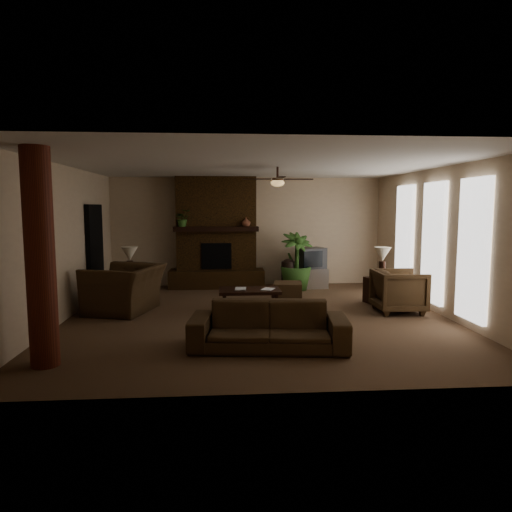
{
  "coord_description": "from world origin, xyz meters",
  "views": [
    {
      "loc": [
        -0.64,
        -8.23,
        2.05
      ],
      "look_at": [
        0.0,
        0.4,
        1.1
      ],
      "focal_mm": 31.51,
      "sensor_mm": 36.0,
      "label": 1
    }
  ],
  "objects": [
    {
      "name": "room_shell",
      "position": [
        0.0,
        0.0,
        1.4
      ],
      "size": [
        7.0,
        7.0,
        7.0
      ],
      "color": "brown",
      "rests_on": "ground"
    },
    {
      "name": "fireplace",
      "position": [
        -0.8,
        3.22,
        1.16
      ],
      "size": [
        2.4,
        0.7,
        2.8
      ],
      "color": "#472C13",
      "rests_on": "ground"
    },
    {
      "name": "windows",
      "position": [
        3.45,
        0.2,
        1.35
      ],
      "size": [
        0.08,
        3.65,
        2.35
      ],
      "color": "white",
      "rests_on": "ground"
    },
    {
      "name": "log_column",
      "position": [
        -2.95,
        -2.4,
        1.4
      ],
      "size": [
        0.36,
        0.36,
        2.8
      ],
      "primitive_type": "cylinder",
      "color": "#612718",
      "rests_on": "ground"
    },
    {
      "name": "doorway",
      "position": [
        -3.44,
        1.8,
        1.05
      ],
      "size": [
        0.1,
        1.0,
        2.1
      ],
      "primitive_type": "cube",
      "color": "black",
      "rests_on": "ground"
    },
    {
      "name": "ceiling_fan",
      "position": [
        0.4,
        0.3,
        2.53
      ],
      "size": [
        1.35,
        1.35,
        0.37
      ],
      "color": "#311D16",
      "rests_on": "ceiling"
    },
    {
      "name": "sofa",
      "position": [
        0.01,
        -1.89,
        0.44
      ],
      "size": [
        2.33,
        0.91,
        0.89
      ],
      "primitive_type": "imported",
      "rotation": [
        0.0,
        0.0,
        -0.11
      ],
      "color": "#43301C",
      "rests_on": "ground"
    },
    {
      "name": "armchair_left",
      "position": [
        -2.57,
        0.61,
        0.61
      ],
      "size": [
        1.24,
        1.58,
        1.21
      ],
      "primitive_type": "imported",
      "rotation": [
        0.0,
        0.0,
        -1.85
      ],
      "color": "#43301C",
      "rests_on": "ground"
    },
    {
      "name": "armchair_right",
      "position": [
        2.78,
        0.15,
        0.46
      ],
      "size": [
        0.86,
        0.91,
        0.92
      ],
      "primitive_type": "imported",
      "rotation": [
        0.0,
        0.0,
        1.55
      ],
      "color": "#43301C",
      "rests_on": "ground"
    },
    {
      "name": "coffee_table",
      "position": [
        -0.12,
        0.5,
        0.37
      ],
      "size": [
        1.2,
        0.7,
        0.43
      ],
      "color": "black",
      "rests_on": "ground"
    },
    {
      "name": "ottoman",
      "position": [
        0.77,
        1.39,
        0.2
      ],
      "size": [
        0.68,
        0.68,
        0.4
      ],
      "primitive_type": "cube",
      "rotation": [
        0.0,
        0.0,
        -0.14
      ],
      "color": "#43301C",
      "rests_on": "ground"
    },
    {
      "name": "tv_stand",
      "position": [
        1.57,
        2.93,
        0.25
      ],
      "size": [
        0.85,
        0.51,
        0.5
      ],
      "primitive_type": "cube",
      "rotation": [
        0.0,
        0.0,
        0.01
      ],
      "color": "silver",
      "rests_on": "ground"
    },
    {
      "name": "tv",
      "position": [
        1.59,
        2.91,
        0.76
      ],
      "size": [
        0.77,
        0.7,
        0.52
      ],
      "color": "#353638",
      "rests_on": "tv_stand"
    },
    {
      "name": "floor_vase",
      "position": [
        0.97,
        2.71,
        0.43
      ],
      "size": [
        0.34,
        0.34,
        0.77
      ],
      "color": "black",
      "rests_on": "ground"
    },
    {
      "name": "floor_plant",
      "position": [
        1.16,
        2.66,
        0.4
      ],
      "size": [
        1.23,
        1.61,
        0.79
      ],
      "primitive_type": "imported",
      "rotation": [
        0.0,
        0.0,
        0.35
      ],
      "color": "#365E25",
      "rests_on": "ground"
    },
    {
      "name": "side_table_left",
      "position": [
        -2.63,
        1.48,
        0.28
      ],
      "size": [
        0.63,
        0.63,
        0.55
      ],
      "primitive_type": "cube",
      "rotation": [
        0.0,
        0.0,
        -0.33
      ],
      "color": "black",
      "rests_on": "ground"
    },
    {
      "name": "lamp_left",
      "position": [
        -2.63,
        1.5,
        1.0
      ],
      "size": [
        0.4,
        0.4,
        0.65
      ],
      "color": "#311D16",
      "rests_on": "side_table_left"
    },
    {
      "name": "side_table_right",
      "position": [
        2.69,
        0.98,
        0.28
      ],
      "size": [
        0.63,
        0.63,
        0.55
      ],
      "primitive_type": "cube",
      "rotation": [
        0.0,
        0.0,
        0.32
      ],
      "color": "black",
      "rests_on": "ground"
    },
    {
      "name": "lamp_right",
      "position": [
        2.74,
        1.0,
        1.0
      ],
      "size": [
        0.39,
        0.39,
        0.65
      ],
      "color": "#311D16",
      "rests_on": "side_table_right"
    },
    {
      "name": "mantel_plant",
      "position": [
        -1.62,
        2.91,
        1.72
      ],
      "size": [
        0.49,
        0.52,
        0.33
      ],
      "primitive_type": "imported",
      "rotation": [
        0.0,
        0.0,
        0.33
      ],
      "color": "#365E25",
      "rests_on": "fireplace"
    },
    {
      "name": "mantel_vase",
      "position": [
        -0.06,
        2.95,
        1.67
      ],
      "size": [
        0.27,
        0.28,
        0.22
      ],
      "primitive_type": "imported",
      "rotation": [
        0.0,
        0.0,
        0.26
      ],
      "color": "brown",
      "rests_on": "fireplace"
    },
    {
      "name": "book_a",
      "position": [
        -0.41,
        0.47,
        0.57
      ],
      "size": [
        0.22,
        0.04,
        0.29
      ],
      "primitive_type": "imported",
      "rotation": [
        0.0,
        0.0,
        -0.07
      ],
      "color": "#999999",
      "rests_on": "coffee_table"
    },
    {
      "name": "book_b",
      "position": [
        0.14,
        0.44,
        0.58
      ],
      "size": [
        0.2,
        0.11,
        0.29
      ],
      "primitive_type": "imported",
      "rotation": [
        0.0,
        0.0,
        -0.44
      ],
      "color": "#999999",
      "rests_on": "coffee_table"
    }
  ]
}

